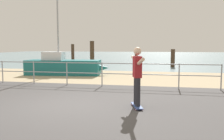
{
  "coord_description": "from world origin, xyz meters",
  "views": [
    {
      "loc": [
        2.8,
        -6.53,
        1.78
      ],
      "look_at": [
        1.07,
        2.0,
        0.9
      ],
      "focal_mm": 39.01,
      "sensor_mm": 36.0,
      "label": 1
    }
  ],
  "objects": [
    {
      "name": "railing_fence",
      "position": [
        -1.3,
        3.6,
        0.7
      ],
      "size": [
        12.93,
        0.05,
        1.05
      ],
      "color": "#9EA0A5",
      "rests_on": "ground"
    },
    {
      "name": "ground_plane",
      "position": [
        0.0,
        -1.0,
        0.0
      ],
      "size": [
        24.0,
        10.0,
        0.04
      ],
      "primitive_type": "cube",
      "color": "#474444",
      "rests_on": "ground"
    },
    {
      "name": "groyne_post_3",
      "position": [
        3.73,
        13.88,
        0.74
      ],
      "size": [
        0.34,
        0.34,
        1.48
      ],
      "primitive_type": "cylinder",
      "color": "#422D1E",
      "rests_on": "ground"
    },
    {
      "name": "groyne_post_2",
      "position": [
        0.56,
        15.72,
        0.7
      ],
      "size": [
        0.29,
        0.29,
        1.4
      ],
      "primitive_type": "cylinder",
      "color": "#422D1E",
      "rests_on": "ground"
    },
    {
      "name": "beach_strip",
      "position": [
        0.0,
        7.0,
        0.0
      ],
      "size": [
        24.0,
        6.0,
        0.04
      ],
      "primitive_type": "cube",
      "color": "tan",
      "rests_on": "ground"
    },
    {
      "name": "groyne_post_1",
      "position": [
        -2.61,
        12.18,
        1.07
      ],
      "size": [
        0.34,
        0.34,
        2.13
      ],
      "primitive_type": "cylinder",
      "color": "#422D1E",
      "rests_on": "ground"
    },
    {
      "name": "sea_surface",
      "position": [
        0.0,
        35.0,
        0.0
      ],
      "size": [
        72.0,
        50.0,
        0.04
      ],
      "primitive_type": "cube",
      "color": "#75939E",
      "rests_on": "ground"
    },
    {
      "name": "skateboarder",
      "position": [
        2.15,
        0.28,
        1.02
      ],
      "size": [
        0.51,
        1.41,
        1.65
      ],
      "color": "#26262B",
      "rests_on": "skateboard"
    },
    {
      "name": "skateboard",
      "position": [
        2.15,
        0.28,
        0.07
      ],
      "size": [
        0.43,
        0.82,
        0.08
      ],
      "color": "#334C8C",
      "rests_on": "ground"
    },
    {
      "name": "sailboat",
      "position": [
        -2.81,
        7.22,
        0.52
      ],
      "size": [
        5.03,
        1.83,
        4.44
      ],
      "color": "#19666B",
      "rests_on": "ground"
    },
    {
      "name": "groyne_post_0",
      "position": [
        -5.78,
        16.28,
        0.96
      ],
      "size": [
        0.31,
        0.31,
        1.91
      ],
      "primitive_type": "cylinder",
      "color": "#422D1E",
      "rests_on": "ground"
    }
  ]
}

